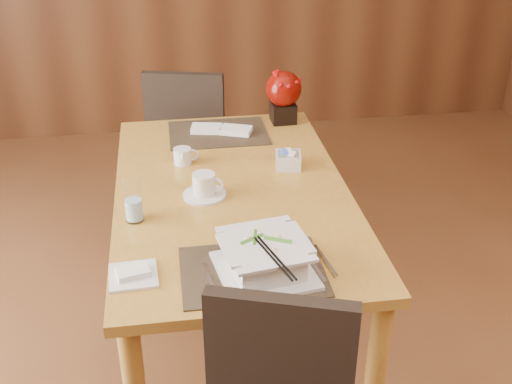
{
  "coord_description": "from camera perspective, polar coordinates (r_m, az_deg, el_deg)",
  "views": [
    {
      "loc": [
        -0.23,
        -1.58,
        1.94
      ],
      "look_at": [
        0.06,
        0.35,
        0.87
      ],
      "focal_mm": 45.0,
      "sensor_mm": 36.0,
      "label": 1
    }
  ],
  "objects": [
    {
      "name": "placemat_far",
      "position": [
        2.99,
        -3.38,
        5.26
      ],
      "size": [
        0.45,
        0.33,
        0.01
      ],
      "primitive_type": "cube",
      "color": "black",
      "rests_on": "dining_table"
    },
    {
      "name": "creamer_jug",
      "position": [
        2.7,
        -6.55,
        3.17
      ],
      "size": [
        0.1,
        0.1,
        0.07
      ],
      "primitive_type": null,
      "rotation": [
        0.0,
        0.0,
        0.01
      ],
      "color": "silver",
      "rests_on": "dining_table"
    },
    {
      "name": "napkins_far",
      "position": [
        2.98,
        -2.92,
        5.57
      ],
      "size": [
        0.3,
        0.18,
        0.02
      ],
      "primitive_type": null,
      "rotation": [
        0.0,
        0.0,
        -0.29
      ],
      "color": "white",
      "rests_on": "dining_table"
    },
    {
      "name": "berry_decor",
      "position": [
        3.07,
        2.46,
        8.74
      ],
      "size": [
        0.17,
        0.17,
        0.25
      ],
      "rotation": [
        0.0,
        0.0,
        0.03
      ],
      "color": "black",
      "rests_on": "dining_table"
    },
    {
      "name": "soup_setting",
      "position": [
        1.99,
        0.8,
        -5.92
      ],
      "size": [
        0.33,
        0.33,
        0.12
      ],
      "rotation": [
        0.0,
        0.0,
        0.16
      ],
      "color": "silver",
      "rests_on": "dining_table"
    },
    {
      "name": "water_glass",
      "position": [
        2.3,
        -10.87,
        -0.81
      ],
      "size": [
        0.08,
        0.08,
        0.15
      ],
      "primitive_type": "cylinder",
      "rotation": [
        0.0,
        0.0,
        0.13
      ],
      "color": "white",
      "rests_on": "dining_table"
    },
    {
      "name": "dining_table",
      "position": [
        2.54,
        -2.1,
        -1.7
      ],
      "size": [
        0.9,
        1.5,
        0.75
      ],
      "color": "#B88533",
      "rests_on": "ground"
    },
    {
      "name": "bread_plate",
      "position": [
        2.04,
        -10.85,
        -7.32
      ],
      "size": [
        0.16,
        0.16,
        0.01
      ],
      "primitive_type": "cube",
      "rotation": [
        0.0,
        0.0,
        0.06
      ],
      "color": "silver",
      "rests_on": "dining_table"
    },
    {
      "name": "placemat_near",
      "position": [
        2.03,
        -0.32,
        -7.06
      ],
      "size": [
        0.45,
        0.33,
        0.01
      ],
      "primitive_type": "cube",
      "color": "black",
      "rests_on": "dining_table"
    },
    {
      "name": "sugar_caddy",
      "position": [
        2.66,
        2.87,
        2.84
      ],
      "size": [
        0.12,
        0.12,
        0.06
      ],
      "primitive_type": "cube",
      "rotation": [
        0.0,
        0.0,
        -0.16
      ],
      "color": "silver",
      "rests_on": "dining_table"
    },
    {
      "name": "far_chair",
      "position": [
        3.52,
        -5.88,
        4.79
      ],
      "size": [
        0.52,
        0.52,
        0.93
      ],
      "rotation": [
        0.0,
        0.0,
        2.9
      ],
      "color": "black",
      "rests_on": "ground"
    },
    {
      "name": "coffee_cup",
      "position": [
        2.44,
        -4.63,
        0.48
      ],
      "size": [
        0.16,
        0.16,
        0.09
      ],
      "rotation": [
        0.0,
        0.0,
        -0.4
      ],
      "color": "silver",
      "rests_on": "dining_table"
    }
  ]
}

